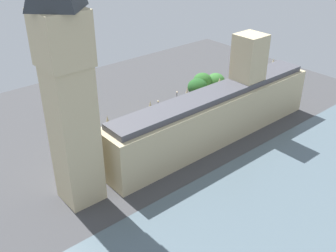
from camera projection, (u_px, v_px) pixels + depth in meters
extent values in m
plane|color=#424244|center=(209.00, 136.00, 116.13)|extent=(141.02, 141.02, 0.00)
cube|color=slate|center=(299.00, 184.00, 95.53)|extent=(34.64, 126.92, 0.25)
cube|color=#CCBA8E|center=(215.00, 118.00, 111.50)|extent=(10.57, 71.02, 13.64)
cube|color=#CCBA8E|center=(247.00, 82.00, 115.15)|extent=(7.58, 7.58, 28.45)
cube|color=#4C4C54|center=(216.00, 93.00, 107.82)|extent=(8.03, 68.18, 1.60)
cone|color=#CCBA8E|center=(273.00, 62.00, 129.03)|extent=(1.20, 1.20, 2.16)
cone|color=#CCBA8E|center=(248.00, 70.00, 121.57)|extent=(1.20, 1.20, 3.08)
cone|color=#CCBA8E|center=(219.00, 81.00, 114.55)|extent=(1.20, 1.20, 2.21)
cone|color=#CCBA8E|center=(187.00, 91.00, 107.10)|extent=(1.20, 1.20, 3.13)
cone|color=#CCBA8E|center=(150.00, 105.00, 99.98)|extent=(1.20, 1.20, 2.68)
cone|color=#CCBA8E|center=(108.00, 120.00, 92.74)|extent=(1.20, 1.20, 2.69)
cube|color=#CCBA8E|center=(75.00, 137.00, 83.85)|extent=(8.33, 8.33, 32.16)
cube|color=#CCBA8E|center=(61.00, 38.00, 73.47)|extent=(9.16, 9.16, 10.79)
cylinder|color=silver|center=(50.00, 33.00, 76.63)|extent=(0.25, 6.33, 6.33)
torus|color=black|center=(50.00, 33.00, 76.63)|extent=(0.24, 6.57, 6.57)
cylinder|color=silver|center=(84.00, 33.00, 76.15)|extent=(6.33, 0.25, 6.33)
torus|color=black|center=(84.00, 33.00, 76.15)|extent=(6.57, 0.24, 6.57)
cube|color=#19472D|center=(236.00, 97.00, 138.50)|extent=(1.83, 4.30, 0.75)
cube|color=black|center=(237.00, 95.00, 138.28)|extent=(1.54, 2.41, 0.65)
cylinder|color=black|center=(235.00, 100.00, 137.35)|extent=(0.25, 0.68, 0.68)
cylinder|color=black|center=(232.00, 98.00, 138.46)|extent=(0.25, 0.68, 0.68)
cylinder|color=black|center=(241.00, 98.00, 138.90)|extent=(0.25, 0.68, 0.68)
cylinder|color=black|center=(237.00, 96.00, 140.01)|extent=(0.25, 0.68, 0.68)
cube|color=navy|center=(208.00, 107.00, 131.28)|extent=(1.93, 4.69, 0.75)
cube|color=black|center=(208.00, 105.00, 131.07)|extent=(1.59, 2.64, 0.65)
cylinder|color=black|center=(206.00, 110.00, 130.09)|extent=(0.27, 0.69, 0.68)
cylinder|color=black|center=(203.00, 109.00, 131.21)|extent=(0.27, 0.69, 0.68)
cylinder|color=black|center=(212.00, 108.00, 131.71)|extent=(0.27, 0.69, 0.68)
cylinder|color=black|center=(209.00, 106.00, 132.84)|extent=(0.27, 0.69, 0.68)
cube|color=#B20C0F|center=(185.00, 113.00, 123.54)|extent=(3.26, 10.65, 4.20)
cube|color=black|center=(185.00, 112.00, 123.50)|extent=(3.29, 10.26, 0.70)
cylinder|color=black|center=(190.00, 114.00, 127.53)|extent=(0.43, 1.12, 1.10)
cylinder|color=black|center=(195.00, 116.00, 126.09)|extent=(0.43, 1.12, 1.10)
cylinder|color=black|center=(174.00, 121.00, 123.02)|extent=(0.43, 1.12, 1.10)
cylinder|color=black|center=(179.00, 124.00, 121.59)|extent=(0.43, 1.12, 1.10)
cube|color=gold|center=(145.00, 136.00, 114.72)|extent=(1.91, 4.32, 0.75)
cube|color=black|center=(144.00, 134.00, 114.26)|extent=(1.55, 2.44, 0.65)
cylinder|color=black|center=(146.00, 134.00, 116.21)|extent=(0.28, 0.69, 0.68)
cylinder|color=black|center=(150.00, 136.00, 115.21)|extent=(0.28, 0.69, 0.68)
cylinder|color=black|center=(139.00, 138.00, 114.60)|extent=(0.28, 0.69, 0.68)
cylinder|color=black|center=(143.00, 140.00, 113.59)|extent=(0.28, 0.69, 0.68)
cube|color=black|center=(126.00, 143.00, 111.15)|extent=(1.80, 4.38, 0.75)
cube|color=black|center=(127.00, 141.00, 110.94)|extent=(1.49, 2.47, 0.65)
cylinder|color=black|center=(124.00, 147.00, 110.02)|extent=(0.27, 0.69, 0.68)
cylinder|color=black|center=(121.00, 145.00, 111.03)|extent=(0.27, 0.69, 0.68)
cylinder|color=black|center=(132.00, 144.00, 111.64)|extent=(0.27, 0.69, 0.68)
cylinder|color=black|center=(129.00, 141.00, 112.65)|extent=(0.27, 0.69, 0.68)
cylinder|color=black|center=(181.00, 132.00, 116.79)|extent=(0.48, 0.48, 1.34)
sphere|color=tan|center=(181.00, 130.00, 116.40)|extent=(0.26, 0.26, 0.26)
cube|color=gray|center=(182.00, 131.00, 116.93)|extent=(0.32, 0.12, 0.24)
cylinder|color=brown|center=(202.00, 93.00, 137.93)|extent=(0.56, 0.56, 4.31)
ellipsoid|color=#2D6628|center=(203.00, 81.00, 135.72)|extent=(6.43, 6.43, 5.47)
cylinder|color=brown|center=(215.00, 92.00, 139.27)|extent=(0.56, 0.56, 3.81)
ellipsoid|color=#387533|center=(216.00, 81.00, 137.21)|extent=(6.28, 6.28, 5.34)
cylinder|color=brown|center=(197.00, 99.00, 134.65)|extent=(0.56, 0.56, 3.60)
ellipsoid|color=#235623|center=(198.00, 87.00, 132.56)|extent=(6.72, 6.72, 5.72)
cylinder|color=brown|center=(83.00, 141.00, 108.85)|extent=(0.56, 0.56, 4.84)
ellipsoid|color=#2D6628|center=(81.00, 126.00, 106.61)|extent=(5.89, 5.89, 5.00)
cylinder|color=black|center=(177.00, 102.00, 129.35)|extent=(0.18, 0.18, 6.34)
sphere|color=#F2EAC6|center=(177.00, 92.00, 127.69)|extent=(0.56, 0.56, 0.56)
cylinder|color=black|center=(158.00, 110.00, 125.12)|extent=(0.18, 0.18, 5.48)
sphere|color=#F2EAC6|center=(158.00, 101.00, 123.66)|extent=(0.56, 0.56, 0.56)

